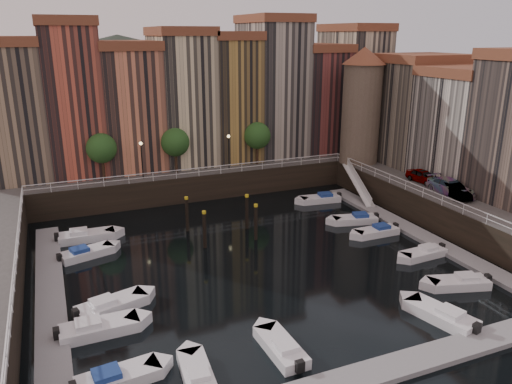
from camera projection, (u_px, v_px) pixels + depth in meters
name	position (u px, v px, depth m)	size (l,w,h in m)	color
ground	(253.00, 257.00, 42.67)	(200.00, 200.00, 0.00)	black
quay_far	(178.00, 168.00, 65.08)	(80.00, 20.00, 3.00)	black
dock_left	(50.00, 297.00, 35.80)	(2.00, 28.00, 0.35)	gray
dock_right	(414.00, 231.00, 47.68)	(2.00, 28.00, 0.35)	gray
dock_near	(370.00, 375.00, 27.67)	(30.00, 2.00, 0.35)	gray
mountains	(108.00, 73.00, 137.63)	(145.00, 100.00, 18.00)	#2D382D
far_terrace	(205.00, 96.00, 61.23)	(48.70, 10.30, 17.50)	#90775C
right_terrace	(471.00, 119.00, 52.83)	(9.30, 24.30, 14.00)	#746958
corner_tower	(362.00, 104.00, 59.67)	(5.20, 5.20, 13.80)	#6B5B4C
promenade_trees	(181.00, 142.00, 56.19)	(21.20, 3.20, 5.20)	black
street_lamps	(187.00, 149.00, 55.64)	(10.36, 0.36, 4.18)	black
railings	(233.00, 198.00, 45.82)	(36.08, 34.04, 0.52)	white
gangway	(358.00, 183.00, 57.16)	(2.78, 8.32, 3.73)	white
mooring_pilings	(224.00, 220.00, 46.53)	(5.91, 4.87, 3.78)	black
boat_left_0	(116.00, 378.00, 27.10)	(4.88, 2.23, 1.10)	silver
boat_left_1	(98.00, 328.00, 31.64)	(5.20, 1.98, 1.19)	silver
boat_left_2	(110.00, 306.00, 34.28)	(5.20, 3.10, 1.16)	silver
boat_left_3	(86.00, 253.00, 42.55)	(4.80, 2.87, 1.08)	silver
boat_left_4	(85.00, 236.00, 46.01)	(5.29, 2.10, 1.21)	silver
boat_right_0	(460.00, 283.00, 37.50)	(4.85, 2.91, 1.09)	silver
boat_right_1	(424.00, 253.00, 42.59)	(4.43, 1.84, 1.01)	silver
boat_right_2	(377.00, 231.00, 47.24)	(4.54, 1.65, 1.04)	silver
boat_right_3	(356.00, 219.00, 50.28)	(4.78, 2.68, 1.07)	silver
boat_right_4	(321.00, 199.00, 56.53)	(4.84, 2.27, 1.09)	silver
boat_near_0	(197.00, 374.00, 27.45)	(1.88, 4.41, 1.00)	silver
boat_near_1	(282.00, 348.00, 29.73)	(1.85, 4.72, 1.08)	silver
boat_near_3	(442.00, 316.00, 33.07)	(3.01, 5.23, 1.17)	silver
car_a	(423.00, 177.00, 53.00)	(1.63, 4.04, 1.38)	gray
car_b	(455.00, 192.00, 48.15)	(1.43, 4.09, 1.35)	gray
car_c	(450.00, 188.00, 48.94)	(2.16, 5.32, 1.54)	gray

